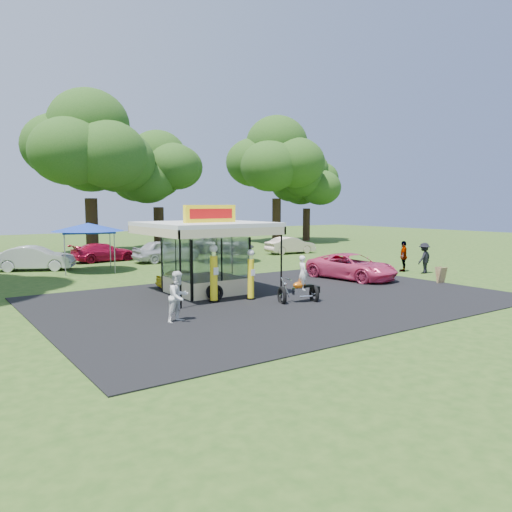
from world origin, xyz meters
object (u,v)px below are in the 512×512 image
object	(u,v)px
gas_pump_right	(251,276)
pink_sedan	(352,267)
tent_west	(88,228)
gas_pump_left	(214,275)
bg_car_c	(166,251)
motorcycle	(301,284)
bg_car_a	(35,258)
a_frame_sign	(441,275)
spectator_east_a	(424,258)
bg_car_b	(103,252)
kiosk_car	(184,278)
bg_car_e	(290,245)
spectator_west	(178,297)
bg_car_d	(222,245)
gas_station_kiosk	(205,256)
tent_east	(219,221)
spectator_east_b	(404,256)

from	to	relation	value
gas_pump_right	pink_sedan	size ratio (longest dim) A/B	0.43
pink_sedan	tent_west	world-z (taller)	tent_west
gas_pump_left	bg_car_c	xyz separation A→B (m)	(4.78, 15.19, -0.38)
motorcycle	pink_sedan	world-z (taller)	motorcycle
bg_car_a	tent_west	size ratio (longest dim) A/B	1.08
a_frame_sign	spectator_east_a	world-z (taller)	spectator_east_a
gas_pump_left	bg_car_b	size ratio (longest dim) A/B	0.54
kiosk_car	bg_car_c	distance (m)	11.61
bg_car_e	bg_car_c	bearing A→B (deg)	93.27
bg_car_e	tent_west	distance (m)	17.69
a_frame_sign	bg_car_a	distance (m)	24.52
gas_pump_left	spectator_west	distance (m)	3.74
bg_car_a	bg_car_d	size ratio (longest dim) A/B	0.86
gas_pump_right	kiosk_car	world-z (taller)	gas_pump_right
kiosk_car	bg_car_d	bearing A→B (deg)	-37.37
pink_sedan	bg_car_c	bearing A→B (deg)	101.61
gas_station_kiosk	bg_car_d	xyz separation A→B (m)	(10.53, 15.99, -1.02)
spectator_east_a	gas_pump_right	bearing A→B (deg)	-6.28
bg_car_d	gas_pump_left	bearing A→B (deg)	-170.98
gas_pump_left	tent_east	distance (m)	15.18
gas_pump_left	bg_car_e	xyz separation A→B (m)	(16.07, 14.74, -0.49)
kiosk_car	bg_car_a	bearing A→B (deg)	23.30
motorcycle	bg_car_d	world-z (taller)	motorcycle
spectator_east_b	bg_car_b	xyz separation A→B (m)	(-13.69, 16.22, -0.28)
gas_pump_left	motorcycle	world-z (taller)	gas_pump_left
spectator_west	tent_west	world-z (taller)	tent_west
gas_station_kiosk	pink_sedan	size ratio (longest dim) A/B	1.03
bg_car_d	bg_car_c	bearing A→B (deg)	154.98
spectator_east_a	spectator_east_b	bearing A→B (deg)	-85.30
gas_pump_left	a_frame_sign	bearing A→B (deg)	-11.10
bg_car_a	bg_car_d	world-z (taller)	bg_car_a
pink_sedan	bg_car_e	bearing A→B (deg)	56.72
motorcycle	gas_pump_left	bearing A→B (deg)	161.23
spectator_east_a	bg_car_e	world-z (taller)	spectator_east_a
bg_car_a	motorcycle	bearing A→B (deg)	-132.85
kiosk_car	tent_east	size ratio (longest dim) A/B	0.59
gas_station_kiosk	spectator_west	xyz separation A→B (m)	(-3.60, -4.50, -0.86)
bg_car_e	tent_west	size ratio (longest dim) A/B	0.99
bg_car_a	tent_west	bearing A→B (deg)	-107.69
a_frame_sign	bg_car_c	distance (m)	19.26
bg_car_a	spectator_east_a	bearing A→B (deg)	-102.84
gas_station_kiosk	motorcycle	size ratio (longest dim) A/B	2.55
gas_pump_left	bg_car_b	world-z (taller)	gas_pump_left
bg_car_a	bg_car_d	distance (m)	15.59
bg_car_a	tent_west	distance (m)	4.16
kiosk_car	gas_station_kiosk	bearing A→B (deg)	-180.00
bg_car_d	bg_car_a	bearing A→B (deg)	140.23
pink_sedan	bg_car_c	distance (m)	14.72
gas_station_kiosk	tent_east	distance (m)	12.96
kiosk_car	bg_car_c	xyz separation A→B (m)	(4.03, 10.89, 0.34)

